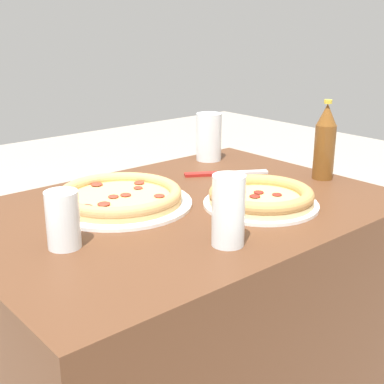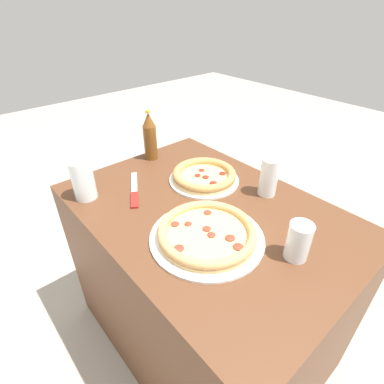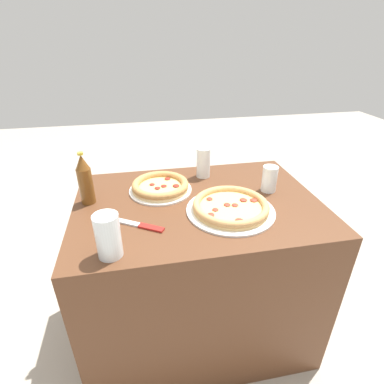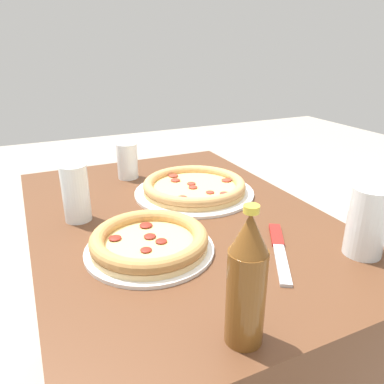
% 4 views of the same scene
% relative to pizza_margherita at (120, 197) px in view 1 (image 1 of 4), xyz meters
% --- Properties ---
extents(table, '(0.99, 0.70, 0.73)m').
position_rel_pizza_margherita_xyz_m(table, '(0.11, -0.10, -0.38)').
color(table, '#56331E').
rests_on(table, ground_plane).
extents(pizza_margherita, '(0.34, 0.34, 0.04)m').
position_rel_pizza_margherita_xyz_m(pizza_margherita, '(0.00, 0.00, 0.00)').
color(pizza_margherita, white).
rests_on(pizza_margherita, table).
extents(pizza_veggie, '(0.27, 0.27, 0.05)m').
position_rel_pizza_margherita_xyz_m(pizza_veggie, '(0.25, -0.22, 0.00)').
color(pizza_veggie, white).
rests_on(pizza_veggie, table).
extents(glass_red_wine, '(0.06, 0.06, 0.11)m').
position_rel_pizza_margherita_xyz_m(glass_red_wine, '(-0.21, -0.13, 0.03)').
color(glass_red_wine, white).
rests_on(glass_red_wine, table).
extents(glass_lemonade, '(0.08, 0.08, 0.14)m').
position_rel_pizza_margherita_xyz_m(glass_lemonade, '(0.44, 0.17, 0.04)').
color(glass_lemonade, white).
rests_on(glass_lemonade, table).
extents(glass_iced_tea, '(0.06, 0.06, 0.14)m').
position_rel_pizza_margherita_xyz_m(glass_iced_tea, '(0.03, -0.33, 0.04)').
color(glass_iced_tea, white).
rests_on(glass_iced_tea, table).
extents(beer_bottle, '(0.06, 0.06, 0.21)m').
position_rel_pizza_margherita_xyz_m(beer_bottle, '(0.54, -0.18, 0.08)').
color(beer_bottle, brown).
rests_on(beer_bottle, table).
extents(knife, '(0.21, 0.14, 0.01)m').
position_rel_pizza_margherita_xyz_m(knife, '(0.36, 0.03, -0.02)').
color(knife, maroon).
rests_on(knife, table).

